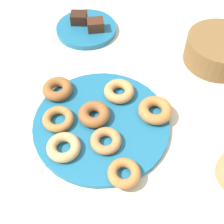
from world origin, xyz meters
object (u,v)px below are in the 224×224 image
Objects in this scene: donut_plate at (101,124)px; donut_7 at (58,89)px; brownie_far at (96,25)px; donut_3 at (125,173)px; donut_6 at (106,141)px; donut_2 at (119,91)px; donut_5 at (58,119)px; donut_1 at (155,110)px; brownie_near at (79,18)px; cake_plate at (86,29)px; basket at (219,50)px; donut_4 at (64,147)px; donut_0 at (94,114)px.

donut_plate is 4.26× the size of donut_7.
donut_3 is at bearing -11.21° from brownie_far.
donut_6 is (0.07, -0.01, 0.02)m from donut_plate.
donut_2 is 0.19m from donut_5.
donut_1 is (0.02, 0.14, 0.02)m from donut_plate.
donut_2 is at bearing 2.05° from brownie_near.
donut_1 is 1.08× the size of donut_2.
basket is at bearing 50.60° from cake_plate.
donut_5 is 1.52× the size of brownie_near.
donut_3 reaches higher than cake_plate.
donut_5 is at bearing -32.82° from brownie_far.
donut_7 is 1.56× the size of brownie_near.
basket is (-0.11, 0.42, 0.03)m from donut_plate.
donut_7 is (-0.19, 0.03, 0.00)m from donut_4.
brownie_far reaches higher than donut_4.
donut_4 is 0.19m from donut_7.
brownie_far is (-0.37, 0.11, 0.03)m from donut_plate.
brownie_near is (-0.42, 0.07, 0.03)m from donut_plate.
donut_6 is (0.02, 0.10, -0.00)m from donut_4.
donut_plate is 1.75× the size of cake_plate.
brownie_near is 0.47m from basket.
donut_1 is 0.44× the size of cake_plate.
donut_4 is at bearing -73.25° from basket.
donut_plate is 4.28× the size of donut_0.
donut_2 is 0.17m from donut_7.
donut_0 is 0.09m from donut_6.
donut_7 reaches higher than donut_4.
donut_4 is at bearing -23.69° from cake_plate.
donut_7 is 0.50m from basket.
basket reaches higher than donut_7.
basket is (-0.18, 0.43, 0.02)m from donut_6.
donut_1 is 1.69× the size of brownie_far.
donut_4 is (-0.11, -0.11, 0.00)m from donut_3.
donut_3 is at bearing 45.11° from donut_4.
donut_7 reaches higher than donut_6.
donut_4 is at bearing -9.57° from donut_7.
cake_plate is at bearing 165.97° from donut_0.
donut_6 is 1.44× the size of brownie_near.
donut_6 is 0.47m from basket.
donut_1 is at bearing 74.43° from donut_0.
donut_0 is 0.10m from donut_2.
donut_1 reaches higher than donut_5.
donut_1 reaches higher than donut_plate.
donut_5 is at bearing -102.13° from donut_0.
donut_3 is 0.23m from donut_5.
donut_4 is 0.09m from donut_5.
donut_7 is at bearing -39.49° from brownie_far.
donut_6 is (0.04, -0.15, -0.00)m from donut_1.
donut_plate is 0.43m from brownie_near.
donut_7 is 0.30m from cake_plate.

